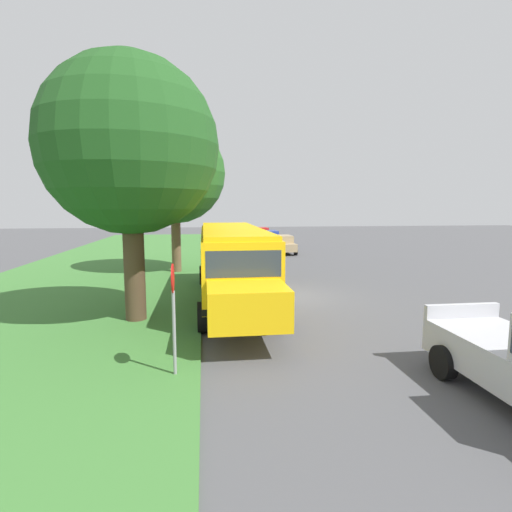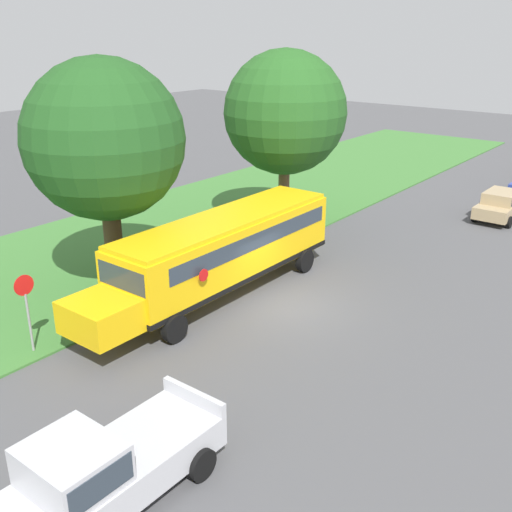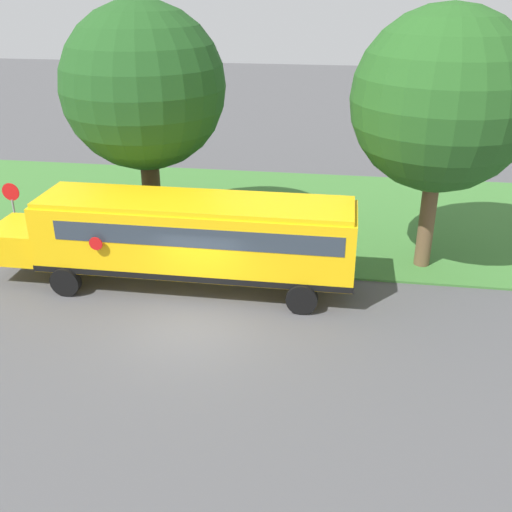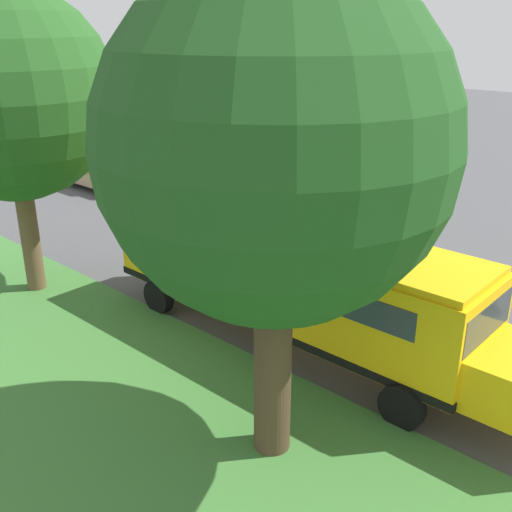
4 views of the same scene
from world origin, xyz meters
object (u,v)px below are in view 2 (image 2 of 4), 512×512
at_px(pickup_truck, 100,471).
at_px(stop_sign, 27,304).
at_px(school_bus, 222,249).
at_px(car_tan_nearest, 502,203).
at_px(oak_tree_roadside_mid, 284,113).
at_px(oak_tree_beside_bus, 107,138).

distance_m(pickup_truck, stop_sign, 7.90).
bearing_deg(stop_sign, school_bus, 75.42).
bearing_deg(stop_sign, car_tan_nearest, 73.08).
relative_size(school_bus, car_tan_nearest, 2.82).
bearing_deg(stop_sign, oak_tree_roadside_mid, 93.83).
bearing_deg(school_bus, pickup_truck, -62.11).
xyz_separation_m(school_bus, stop_sign, (-1.89, -7.26, -0.19)).
bearing_deg(oak_tree_beside_bus, stop_sign, -71.82).
bearing_deg(school_bus, car_tan_nearest, 72.10).
xyz_separation_m(pickup_truck, oak_tree_beside_bus, (-8.94, 7.95, 5.04)).
height_order(school_bus, pickup_truck, school_bus).
xyz_separation_m(car_tan_nearest, pickup_truck, (-0.10, -27.28, 0.20)).
bearing_deg(oak_tree_roadside_mid, pickup_truck, -65.54).
distance_m(pickup_truck, oak_tree_roadside_mid, 20.71).
relative_size(school_bus, pickup_truck, 2.30).
bearing_deg(oak_tree_beside_bus, school_bus, 32.79).
relative_size(car_tan_nearest, oak_tree_roadside_mid, 0.49).
relative_size(pickup_truck, stop_sign, 1.97).
distance_m(school_bus, pickup_truck, 11.60).
bearing_deg(pickup_truck, stop_sign, 157.94).
bearing_deg(car_tan_nearest, pickup_truck, -90.21).
relative_size(car_tan_nearest, stop_sign, 1.61).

